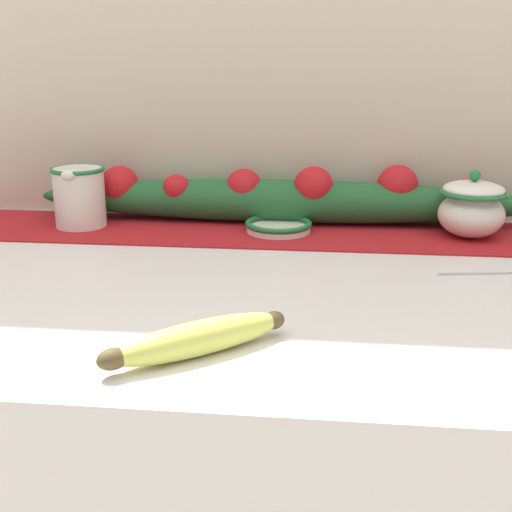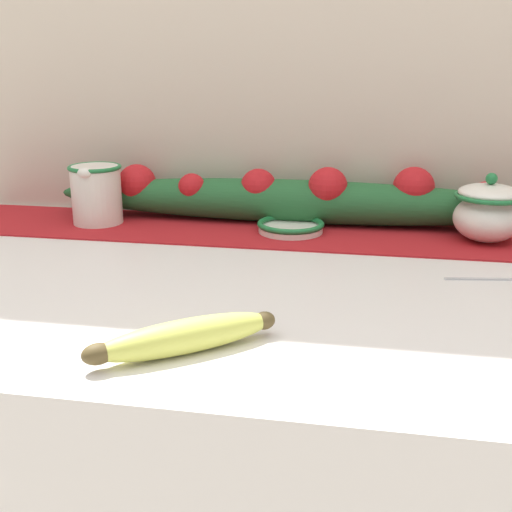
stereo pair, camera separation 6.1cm
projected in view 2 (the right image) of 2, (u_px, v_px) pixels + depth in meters
back_wall at (303, 41)px, 1.21m from camera, size 2.21×0.04×2.40m
table_runner at (291, 233)px, 1.17m from camera, size 1.30×0.22×0.00m
cream_pitcher at (97, 192)px, 1.22m from camera, size 0.10×0.12×0.11m
sugar_bowl at (488, 211)px, 1.10m from camera, size 0.12×0.12×0.12m
small_dish at (293, 227)px, 1.17m from camera, size 0.12×0.12×0.02m
banana at (184, 337)px, 0.70m from camera, size 0.19×0.16×0.04m
poinsettia_garland at (298, 198)px, 1.22m from camera, size 0.96×0.09×0.11m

